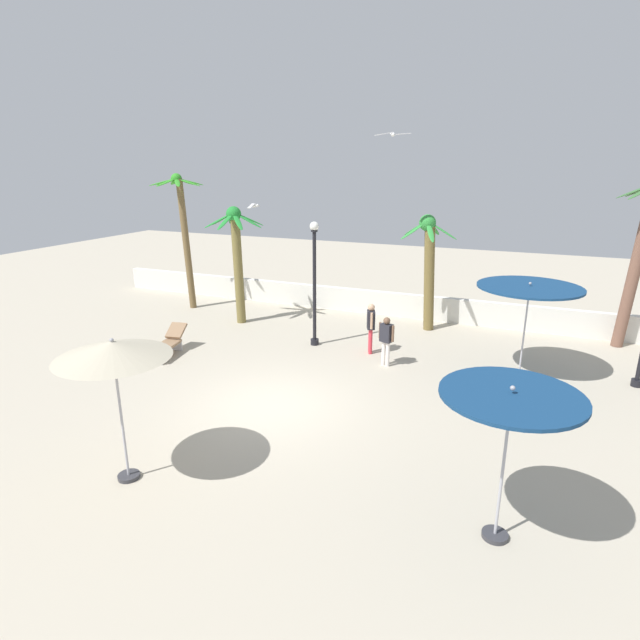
{
  "coord_description": "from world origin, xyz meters",
  "views": [
    {
      "loc": [
        5.7,
        -10.46,
        5.94
      ],
      "look_at": [
        0.0,
        3.21,
        1.4
      ],
      "focal_mm": 28.46,
      "sensor_mm": 36.0,
      "label": 1
    }
  ],
  "objects_px": {
    "patio_umbrella_1": "(529,291)",
    "patio_umbrella_2": "(511,404)",
    "guest_0": "(371,324)",
    "patio_umbrella_0": "(113,351)",
    "palm_tree_0": "(429,260)",
    "palm_tree_2": "(183,225)",
    "palm_tree_1": "(237,251)",
    "seagull_0": "(254,206)",
    "lounge_chair_0": "(167,343)",
    "guest_1": "(386,337)",
    "seagull_1": "(393,134)",
    "lamp_post_0": "(314,281)"
  },
  "relations": [
    {
      "from": "guest_1",
      "to": "seagull_1",
      "type": "xyz_separation_m",
      "value": [
        -0.71,
        2.49,
        5.94
      ]
    },
    {
      "from": "palm_tree_1",
      "to": "patio_umbrella_2",
      "type": "bearing_deg",
      "value": -40.73
    },
    {
      "from": "palm_tree_0",
      "to": "guest_0",
      "type": "bearing_deg",
      "value": -109.16
    },
    {
      "from": "patio_umbrella_2",
      "to": "palm_tree_0",
      "type": "bearing_deg",
      "value": 107.37
    },
    {
      "from": "palm_tree_1",
      "to": "guest_0",
      "type": "relative_size",
      "value": 2.67
    },
    {
      "from": "lounge_chair_0",
      "to": "seagull_0",
      "type": "bearing_deg",
      "value": 90.05
    },
    {
      "from": "palm_tree_2",
      "to": "seagull_0",
      "type": "distance_m",
      "value": 3.15
    },
    {
      "from": "guest_1",
      "to": "seagull_0",
      "type": "relative_size",
      "value": 1.34
    },
    {
      "from": "palm_tree_2",
      "to": "patio_umbrella_2",
      "type": "bearing_deg",
      "value": -36.32
    },
    {
      "from": "lounge_chair_0",
      "to": "seagull_0",
      "type": "height_order",
      "value": "seagull_0"
    },
    {
      "from": "palm_tree_1",
      "to": "lounge_chair_0",
      "type": "height_order",
      "value": "palm_tree_1"
    },
    {
      "from": "patio_umbrella_0",
      "to": "guest_0",
      "type": "distance_m",
      "value": 9.01
    },
    {
      "from": "patio_umbrella_1",
      "to": "guest_0",
      "type": "distance_m",
      "value": 4.86
    },
    {
      "from": "guest_1",
      "to": "seagull_1",
      "type": "height_order",
      "value": "seagull_1"
    },
    {
      "from": "palm_tree_0",
      "to": "seagull_0",
      "type": "relative_size",
      "value": 3.68
    },
    {
      "from": "patio_umbrella_1",
      "to": "guest_0",
      "type": "relative_size",
      "value": 1.71
    },
    {
      "from": "patio_umbrella_0",
      "to": "palm_tree_1",
      "type": "bearing_deg",
      "value": 109.17
    },
    {
      "from": "patio_umbrella_0",
      "to": "patio_umbrella_1",
      "type": "xyz_separation_m",
      "value": [
        6.95,
        8.44,
        -0.12
      ]
    },
    {
      "from": "palm_tree_2",
      "to": "patio_umbrella_1",
      "type": "bearing_deg",
      "value": -10.38
    },
    {
      "from": "palm_tree_2",
      "to": "palm_tree_1",
      "type": "bearing_deg",
      "value": -18.29
    },
    {
      "from": "seagull_0",
      "to": "guest_1",
      "type": "bearing_deg",
      "value": -31.28
    },
    {
      "from": "lounge_chair_0",
      "to": "guest_1",
      "type": "xyz_separation_m",
      "value": [
        6.81,
        1.8,
        0.54
      ]
    },
    {
      "from": "seagull_0",
      "to": "seagull_1",
      "type": "bearing_deg",
      "value": -15.1
    },
    {
      "from": "palm_tree_0",
      "to": "guest_0",
      "type": "distance_m",
      "value": 3.81
    },
    {
      "from": "lounge_chair_0",
      "to": "seagull_1",
      "type": "distance_m",
      "value": 9.87
    },
    {
      "from": "palm_tree_1",
      "to": "palm_tree_2",
      "type": "distance_m",
      "value": 3.44
    },
    {
      "from": "seagull_0",
      "to": "palm_tree_2",
      "type": "bearing_deg",
      "value": -163.42
    },
    {
      "from": "patio_umbrella_0",
      "to": "lounge_chair_0",
      "type": "height_order",
      "value": "patio_umbrella_0"
    },
    {
      "from": "palm_tree_0",
      "to": "palm_tree_2",
      "type": "relative_size",
      "value": 0.76
    },
    {
      "from": "lamp_post_0",
      "to": "seagull_0",
      "type": "xyz_separation_m",
      "value": [
        -4.04,
        3.22,
        2.09
      ]
    },
    {
      "from": "patio_umbrella_0",
      "to": "palm_tree_0",
      "type": "relative_size",
      "value": 0.69
    },
    {
      "from": "patio_umbrella_1",
      "to": "seagull_0",
      "type": "height_order",
      "value": "seagull_0"
    },
    {
      "from": "palm_tree_2",
      "to": "guest_0",
      "type": "distance_m",
      "value": 9.61
    },
    {
      "from": "patio_umbrella_2",
      "to": "lounge_chair_0",
      "type": "height_order",
      "value": "patio_umbrella_2"
    },
    {
      "from": "guest_0",
      "to": "patio_umbrella_1",
      "type": "bearing_deg",
      "value": -1.16
    },
    {
      "from": "palm_tree_2",
      "to": "lamp_post_0",
      "type": "relative_size",
      "value": 1.34
    },
    {
      "from": "patio_umbrella_0",
      "to": "lamp_post_0",
      "type": "distance_m",
      "value": 8.6
    },
    {
      "from": "palm_tree_2",
      "to": "seagull_0",
      "type": "bearing_deg",
      "value": 16.58
    },
    {
      "from": "guest_1",
      "to": "seagull_1",
      "type": "bearing_deg",
      "value": 105.96
    },
    {
      "from": "guest_0",
      "to": "seagull_0",
      "type": "distance_m",
      "value": 7.64
    },
    {
      "from": "seagull_1",
      "to": "seagull_0",
      "type": "bearing_deg",
      "value": 164.9
    },
    {
      "from": "patio_umbrella_2",
      "to": "seagull_1",
      "type": "distance_m",
      "value": 11.07
    },
    {
      "from": "lamp_post_0",
      "to": "guest_1",
      "type": "xyz_separation_m",
      "value": [
        2.77,
        -0.92,
        -1.33
      ]
    },
    {
      "from": "patio_umbrella_1",
      "to": "patio_umbrella_2",
      "type": "height_order",
      "value": "patio_umbrella_1"
    },
    {
      "from": "lamp_post_0",
      "to": "guest_1",
      "type": "height_order",
      "value": "lamp_post_0"
    },
    {
      "from": "palm_tree_0",
      "to": "guest_1",
      "type": "height_order",
      "value": "palm_tree_0"
    },
    {
      "from": "guest_0",
      "to": "patio_umbrella_2",
      "type": "bearing_deg",
      "value": -59.05
    },
    {
      "from": "palm_tree_1",
      "to": "guest_1",
      "type": "bearing_deg",
      "value": -18.75
    },
    {
      "from": "palm_tree_1",
      "to": "seagull_0",
      "type": "distance_m",
      "value": 2.48
    },
    {
      "from": "patio_umbrella_2",
      "to": "guest_0",
      "type": "distance_m",
      "value": 8.86
    }
  ]
}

